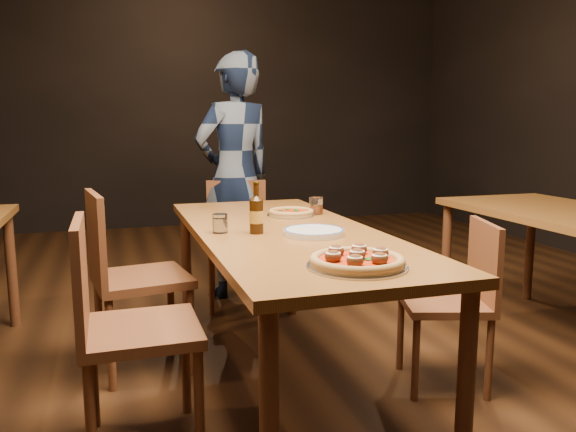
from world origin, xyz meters
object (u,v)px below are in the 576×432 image
object	(u,v)px
table_main	(285,244)
chair_main_nw	(141,328)
pizza_meatball	(357,260)
amber_glass	(316,206)
chair_main_sw	(142,277)
water_glass	(220,223)
beer_bottle	(256,215)
chair_main_e	(444,301)
diner	(235,176)
plate_stack	(314,232)
chair_end	(237,242)
pizza_margherita	(291,212)

from	to	relation	value
table_main	chair_main_nw	distance (m)	0.78
pizza_meatball	amber_glass	xyz separation A→B (m)	(0.27, 1.12, 0.02)
table_main	chair_main_sw	size ratio (longest dim) A/B	2.10
chair_main_nw	pizza_meatball	distance (m)	0.87
chair_main_sw	pizza_meatball	xyz separation A→B (m)	(0.66, -1.12, 0.30)
pizza_meatball	water_glass	size ratio (longest dim) A/B	4.05
chair_main_nw	amber_glass	world-z (taller)	chair_main_nw
beer_bottle	chair_main_e	bearing A→B (deg)	-12.08
beer_bottle	diner	world-z (taller)	diner
chair_main_sw	beer_bottle	distance (m)	0.74
chair_main_nw	diner	bearing A→B (deg)	-22.84
chair_main_sw	water_glass	bearing A→B (deg)	-146.67
chair_main_e	water_glass	distance (m)	1.11
plate_stack	diner	distance (m)	1.67
pizza_meatball	amber_glass	bearing A→B (deg)	76.57
chair_main_e	diner	world-z (taller)	diner
chair_main_e	water_glass	bearing A→B (deg)	-86.53
chair_end	pizza_meatball	xyz separation A→B (m)	(-0.01, -1.95, 0.33)
chair_main_sw	chair_end	xyz separation A→B (m)	(0.67, 0.84, -0.03)
amber_glass	pizza_meatball	bearing A→B (deg)	-103.43
chair_end	pizza_margherita	xyz separation A→B (m)	(0.11, -0.84, 0.32)
plate_stack	water_glass	xyz separation A→B (m)	(-0.38, 0.18, 0.03)
water_glass	amber_glass	size ratio (longest dim) A/B	0.92
pizza_meatball	plate_stack	bearing A→B (deg)	84.56
chair_main_nw	pizza_margherita	xyz separation A→B (m)	(0.83, 0.71, 0.30)
beer_bottle	amber_glass	world-z (taller)	beer_bottle
chair_main_sw	beer_bottle	world-z (taller)	beer_bottle
chair_main_nw	amber_glass	xyz separation A→B (m)	(0.97, 0.71, 0.33)
chair_main_e	beer_bottle	world-z (taller)	beer_bottle
chair_main_nw	pizza_margherita	size ratio (longest dim) A/B	3.61
chair_main_e	amber_glass	xyz separation A→B (m)	(-0.41, 0.62, 0.38)
table_main	amber_glass	distance (m)	0.49
pizza_meatball	table_main	bearing A→B (deg)	92.07
chair_main_nw	chair_main_sw	xyz separation A→B (m)	(0.04, 0.71, 0.01)
plate_stack	diner	xyz separation A→B (m)	(0.01, 1.66, 0.10)
pizza_margherita	plate_stack	distance (m)	0.55
chair_main_sw	pizza_margherita	distance (m)	0.84
chair_main_e	plate_stack	world-z (taller)	chair_main_e
table_main	chair_end	bearing A→B (deg)	88.08
chair_main_nw	diner	distance (m)	2.02
chair_main_nw	plate_stack	world-z (taller)	chair_main_nw
chair_main_nw	water_glass	xyz separation A→B (m)	(0.37, 0.34, 0.33)
chair_main_nw	pizza_margherita	distance (m)	1.13
table_main	pizza_margherita	size ratio (longest dim) A/B	7.74
chair_main_e	water_glass	size ratio (longest dim) A/B	9.68
chair_end	table_main	bearing A→B (deg)	-80.99
water_glass	diner	xyz separation A→B (m)	(0.39, 1.49, 0.07)
chair_main_e	pizza_meatball	xyz separation A→B (m)	(-0.68, -0.50, 0.36)
diner	chair_main_sw	bearing A→B (deg)	35.74
chair_main_nw	chair_main_e	xyz separation A→B (m)	(1.38, 0.10, -0.05)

